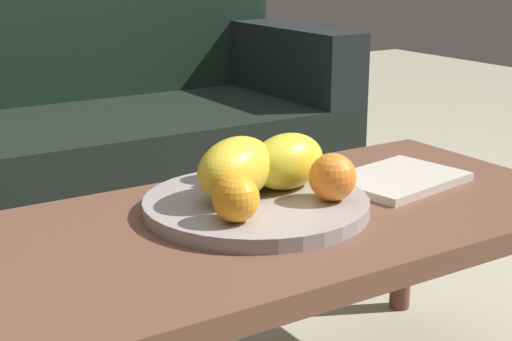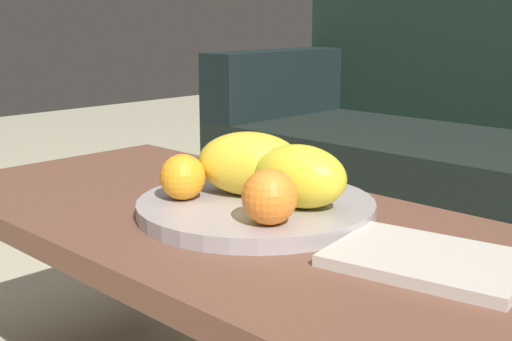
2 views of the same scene
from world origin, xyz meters
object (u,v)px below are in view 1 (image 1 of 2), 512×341
Objects in this scene: orange_front at (236,199)px; banana_bunch at (239,170)px; orange_left at (333,177)px; fruit_bowl at (256,205)px; coffee_table at (257,244)px; melon_smaller_beside at (236,169)px; magazine at (398,179)px; couch at (48,148)px; melon_large_front at (287,161)px; apple_front at (225,161)px.

orange_front is 0.19m from banana_bunch.
orange_left is at bearing -59.36° from banana_bunch.
fruit_bowl is 5.17× the size of orange_front.
coffee_table is 6.70× the size of melon_smaller_beside.
magazine is (0.33, -0.01, -0.00)m from fruit_bowl.
couch reaches higher than magazine.
melon_smaller_beside reaches higher than orange_front.
coffee_table is 0.17m from orange_left.
orange_left is at bearing 0.75° from orange_front.
banana_bunch is at bearing 138.65° from melon_large_front.
couch is 9.33× the size of melon_smaller_beside.
fruit_bowl is 2.52× the size of banana_bunch.
fruit_bowl is 4.77× the size of orange_left.
melon_smaller_beside is (-0.11, -0.00, 0.00)m from melon_large_front.
couch is at bearing 91.26° from coffee_table.
coffee_table is 7.82× the size of melon_large_front.
melon_large_front is 2.21× the size of apple_front.
melon_large_front reaches higher than fruit_bowl.
orange_left is 1.16× the size of apple_front.
magazine is (0.34, 0.02, 0.05)m from coffee_table.
coffee_table is 0.19m from apple_front.
fruit_bowl is at bearing -95.92° from apple_front.
banana_bunch is (-0.07, 0.06, -0.02)m from melon_large_front.
orange_left is (0.12, -0.05, 0.11)m from coffee_table.
melon_smaller_beside reaches higher than magazine.
coffee_table is 16.03× the size of orange_front.
fruit_bowl reaches higher than magazine.
fruit_bowl is (0.04, -1.05, 0.12)m from couch.
coffee_table is 7.80× the size of banana_bunch.
melon_smaller_beside reaches higher than melon_large_front.
melon_large_front is 0.20m from orange_front.
orange_front is at bearing -137.64° from fruit_bowl.
banana_bunch is (-0.00, -0.05, -0.00)m from apple_front.
melon_smaller_beside is (0.01, -1.04, 0.19)m from couch.
melon_large_front reaches higher than banana_bunch.
orange_front is (-0.07, -0.05, 0.11)m from coffee_table.
magazine is (0.31, -0.08, -0.05)m from banana_bunch.
fruit_bowl is at bearing 42.36° from orange_front.
couch is 1.06m from fruit_bowl.
apple_front is (0.05, -0.92, 0.17)m from couch.
fruit_bowl is 0.07m from melon_smaller_beside.
fruit_bowl is at bearing -28.53° from melon_smaller_beside.
melon_large_front reaches higher than magazine.
orange_left is 0.23m from apple_front.
apple_front is at bearing 113.91° from orange_left.
couch reaches higher than orange_left.
couch is at bearing 97.36° from orange_left.
fruit_bowl is 0.14m from orange_left.
melon_smaller_beside is at bearing 144.75° from orange_left.
magazine is at bearing -3.66° from melon_smaller_beside.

